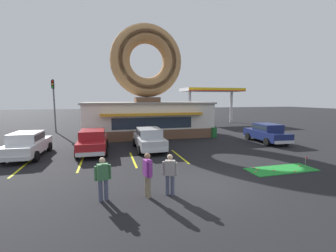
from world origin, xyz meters
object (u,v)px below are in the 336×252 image
(golf_ball, at_px, (271,168))
(trash_bin, at_px, (214,132))
(car_silver, at_px, (149,138))
(pedestrian_leather_jacket_man, at_px, (170,173))
(car_white, at_px, (27,143))
(car_navy, at_px, (267,132))
(putting_flag_pin, at_px, (306,159))
(car_red, at_px, (93,140))
(traffic_light_pole, at_px, (54,99))
(pedestrian_hooded_kid, at_px, (103,177))
(pedestrian_blue_sweater_man, at_px, (148,173))

(golf_ball, relative_size, trash_bin, 0.04)
(car_silver, xyz_separation_m, pedestrian_leather_jacket_man, (-0.62, -7.86, 0.01))
(car_white, bearing_deg, car_navy, 0.43)
(car_silver, height_order, car_white, same)
(putting_flag_pin, xyz_separation_m, trash_bin, (-0.46, 10.00, 0.06))
(car_red, distance_m, car_silver, 3.89)
(putting_flag_pin, height_order, traffic_light_pole, traffic_light_pole)
(car_white, xyz_separation_m, traffic_light_pole, (-0.60, 11.09, 2.84))
(putting_flag_pin, height_order, pedestrian_hooded_kid, pedestrian_hooded_kid)
(car_silver, distance_m, traffic_light_pole, 14.23)
(car_white, relative_size, pedestrian_blue_sweater_man, 2.73)
(pedestrian_blue_sweater_man, height_order, trash_bin, pedestrian_blue_sweater_man)
(putting_flag_pin, xyz_separation_m, car_white, (-15.31, 6.39, 0.43))
(golf_ball, distance_m, pedestrian_blue_sweater_man, 7.17)
(golf_ball, height_order, car_silver, car_silver)
(pedestrian_leather_jacket_man, xyz_separation_m, trash_bin, (7.64, 11.48, -0.39))
(car_navy, height_order, trash_bin, car_navy)
(putting_flag_pin, height_order, car_white, car_white)
(putting_flag_pin, relative_size, traffic_light_pole, 0.09)
(pedestrian_leather_jacket_man, height_order, traffic_light_pole, traffic_light_pole)
(car_silver, relative_size, pedestrian_blue_sweater_man, 2.70)
(car_red, height_order, pedestrian_blue_sweater_man, pedestrian_blue_sweater_man)
(car_white, bearing_deg, pedestrian_blue_sweater_man, -50.96)
(pedestrian_leather_jacket_man, bearing_deg, trash_bin, 56.35)
(trash_bin, bearing_deg, traffic_light_pole, 154.15)
(golf_ball, bearing_deg, pedestrian_hooded_kid, -169.63)
(putting_flag_pin, relative_size, car_navy, 0.12)
(pedestrian_blue_sweater_man, bearing_deg, car_navy, 34.32)
(trash_bin, xyz_separation_m, traffic_light_pole, (-15.45, 7.49, 3.21))
(trash_bin, bearing_deg, golf_ball, -99.24)
(car_navy, height_order, pedestrian_blue_sweater_man, pedestrian_blue_sweater_man)
(car_silver, bearing_deg, pedestrian_leather_jacket_man, -94.53)
(car_silver, distance_m, pedestrian_leather_jacket_man, 7.88)
(car_silver, bearing_deg, car_navy, 0.88)
(putting_flag_pin, distance_m, traffic_light_pole, 23.86)
(putting_flag_pin, relative_size, pedestrian_blue_sweater_man, 0.32)
(putting_flag_pin, distance_m, trash_bin, 10.01)
(golf_ball, xyz_separation_m, trash_bin, (1.59, 9.76, 0.45))
(car_silver, bearing_deg, trash_bin, 27.31)
(putting_flag_pin, height_order, pedestrian_blue_sweater_man, pedestrian_blue_sweater_man)
(car_silver, height_order, car_navy, same)
(pedestrian_leather_jacket_man, bearing_deg, car_silver, 85.47)
(golf_ball, relative_size, pedestrian_leather_jacket_man, 0.03)
(car_white, distance_m, pedestrian_hooded_kid, 9.06)
(putting_flag_pin, bearing_deg, pedestrian_leather_jacket_man, -169.61)
(pedestrian_hooded_kid, bearing_deg, car_navy, 30.59)
(car_red, distance_m, car_navy, 14.07)
(pedestrian_hooded_kid, distance_m, pedestrian_leather_jacket_man, 2.48)
(car_navy, height_order, traffic_light_pole, traffic_light_pole)
(traffic_light_pole, bearing_deg, pedestrian_blue_sweater_man, -69.83)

